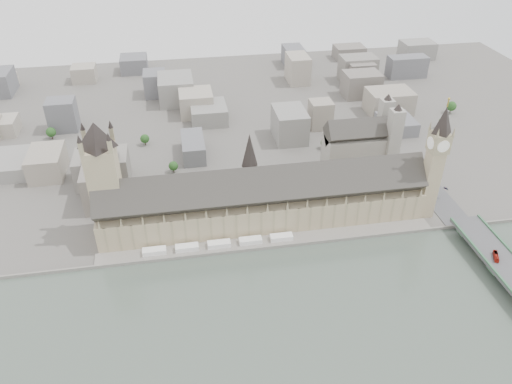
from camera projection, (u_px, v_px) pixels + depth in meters
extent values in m
plane|color=#595651|center=(267.00, 237.00, 403.89)|extent=(900.00, 900.00, 0.00)
cube|color=slate|center=(271.00, 247.00, 390.77)|extent=(600.00, 1.50, 3.00)
cube|color=slate|center=(269.00, 242.00, 397.19)|extent=(270.00, 15.00, 2.00)
cube|color=white|center=(154.00, 251.00, 383.19)|extent=(18.00, 7.00, 4.00)
cube|color=white|center=(187.00, 248.00, 386.73)|extent=(18.00, 7.00, 4.00)
cube|color=white|center=(219.00, 244.00, 390.27)|extent=(18.00, 7.00, 4.00)
cube|color=white|center=(250.00, 241.00, 393.81)|extent=(18.00, 7.00, 4.00)
cube|color=white|center=(281.00, 237.00, 397.35)|extent=(18.00, 7.00, 4.00)
cube|color=tan|center=(263.00, 210.00, 413.35)|extent=(265.00, 40.00, 25.00)
cube|color=#33302D|center=(263.00, 188.00, 400.82)|extent=(265.00, 40.73, 40.73)
cube|color=tan|center=(429.00, 184.00, 412.80)|extent=(12.00, 12.00, 62.00)
cube|color=gray|center=(439.00, 142.00, 391.15)|extent=(14.00, 14.00, 16.00)
cylinder|color=white|center=(448.00, 141.00, 392.17)|extent=(0.60, 10.00, 10.00)
cylinder|color=white|center=(430.00, 143.00, 390.13)|extent=(0.60, 10.00, 10.00)
cylinder|color=white|center=(435.00, 138.00, 397.06)|extent=(10.00, 0.60, 10.00)
cylinder|color=white|center=(443.00, 147.00, 385.25)|extent=(10.00, 0.60, 10.00)
cone|color=black|center=(444.00, 120.00, 380.61)|extent=(17.00, 17.00, 22.00)
cylinder|color=gold|center=(448.00, 103.00, 372.84)|extent=(1.00, 1.00, 6.00)
sphere|color=gold|center=(449.00, 99.00, 370.90)|extent=(2.00, 2.00, 2.00)
cone|color=gray|center=(446.00, 124.00, 390.74)|extent=(2.40, 2.40, 8.00)
cone|color=gray|center=(431.00, 125.00, 388.90)|extent=(2.40, 2.40, 8.00)
cone|color=gray|center=(454.00, 132.00, 380.09)|extent=(2.40, 2.40, 8.00)
cone|color=gray|center=(438.00, 133.00, 378.25)|extent=(2.40, 2.40, 8.00)
cube|color=tan|center=(107.00, 193.00, 385.73)|extent=(23.00, 23.00, 80.00)
cone|color=black|center=(96.00, 135.00, 357.98)|extent=(30.00, 30.00, 20.00)
cylinder|color=gray|center=(250.00, 176.00, 399.93)|extent=(12.00, 12.00, 20.00)
cone|color=black|center=(250.00, 150.00, 386.61)|extent=(13.00, 13.00, 28.00)
cube|color=#9B968B|center=(355.00, 152.00, 487.21)|extent=(60.00, 28.00, 34.00)
cube|color=#33302D|center=(357.00, 131.00, 475.00)|extent=(60.00, 28.28, 28.28)
cube|color=#9B968B|center=(383.00, 130.00, 493.25)|extent=(12.00, 12.00, 64.00)
cube|color=#9B968B|center=(393.00, 141.00, 473.58)|extent=(12.00, 12.00, 64.00)
imported|color=#AA1F13|center=(496.00, 256.00, 366.27)|extent=(7.61, 12.19, 3.37)
imported|color=gray|center=(446.00, 188.00, 443.77)|extent=(3.83, 5.22, 1.41)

